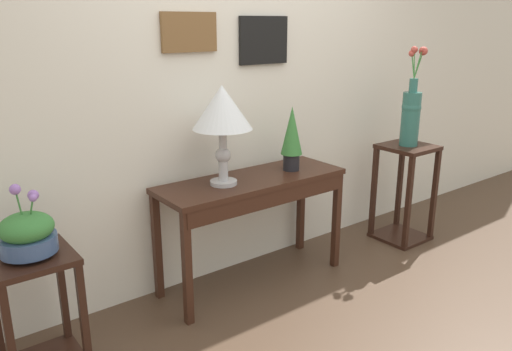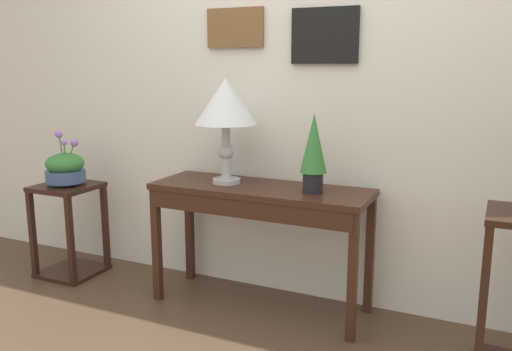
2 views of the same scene
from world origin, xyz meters
The scene contains 9 objects.
ground_plane centered at (0.00, 0.00, 0.00)m, with size 12.00×12.00×0.01m, color #4C3828.
back_wall_with_art centered at (0.00, 1.31, 1.40)m, with size 9.00×0.13×2.80m.
console_table centered at (-0.08, 0.98, 0.63)m, with size 1.26×0.43×0.73m.
table_lamp centered at (-0.30, 1.00, 1.18)m, with size 0.36×0.36×0.60m.
potted_plant_on_console centered at (0.24, 0.99, 0.96)m, with size 0.14×0.14×0.43m.
pedestal_stand_left centered at (-1.45, 0.91, 0.31)m, with size 0.38×0.38×0.63m.
planter_bowl_wide_left centered at (-1.45, 0.91, 0.74)m, with size 0.26×0.26×0.36m.
pedestal_stand_right centered at (1.30, 0.84, 0.39)m, with size 0.38×0.38×0.78m.
flower_vase_tall_right centered at (1.30, 0.84, 1.04)m, with size 0.17×0.15×0.74m.
Camera 1 is at (-1.92, -1.45, 1.68)m, focal length 35.42 mm.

